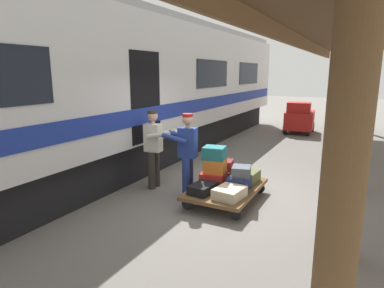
# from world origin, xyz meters

# --- Properties ---
(ground_plane) EXTENTS (60.00, 60.00, 0.00)m
(ground_plane) POSITION_xyz_m (0.00, 0.00, 0.00)
(ground_plane) COLOR slate
(platform_canopy) EXTENTS (3.20, 20.43, 3.56)m
(platform_canopy) POSITION_xyz_m (-2.22, 0.00, 3.25)
(platform_canopy) COLOR brown
(platform_canopy) RESTS_ON ground_plane
(train_car) EXTENTS (3.02, 20.83, 4.00)m
(train_car) POSITION_xyz_m (3.48, -0.00, 2.06)
(train_car) COLOR silver
(train_car) RESTS_ON ground_plane
(luggage_cart) EXTENTS (1.18, 1.84, 0.29)m
(luggage_cart) POSITION_xyz_m (-0.08, 0.29, 0.24)
(luggage_cart) COLOR brown
(luggage_cart) RESTS_ON ground_plane
(suitcase_navy_fabric) EXTENTS (0.38, 0.45, 0.25)m
(suitcase_navy_fabric) POSITION_xyz_m (-0.34, 0.29, 0.41)
(suitcase_navy_fabric) COLOR navy
(suitcase_navy_fabric) RESTS_ON luggage_cart
(suitcase_red_plastic) EXTENTS (0.53, 0.59, 0.27)m
(suitcase_red_plastic) POSITION_xyz_m (0.19, 0.29, 0.42)
(suitcase_red_plastic) COLOR #AD231E
(suitcase_red_plastic) RESTS_ON luggage_cart
(suitcase_olive_duffel) EXTENTS (0.43, 0.56, 0.22)m
(suitcase_olive_duffel) POSITION_xyz_m (-0.34, -0.21, 0.39)
(suitcase_olive_duffel) COLOR brown
(suitcase_olive_duffel) RESTS_ON luggage_cart
(suitcase_brown_leather) EXTENTS (0.57, 0.58, 0.21)m
(suitcase_brown_leather) POSITION_xyz_m (0.19, -0.21, 0.39)
(suitcase_brown_leather) COLOR brown
(suitcase_brown_leather) RESTS_ON luggage_cart
(suitcase_cream_canvas) EXTENTS (0.52, 0.62, 0.19)m
(suitcase_cream_canvas) POSITION_xyz_m (-0.34, 0.80, 0.38)
(suitcase_cream_canvas) COLOR beige
(suitcase_cream_canvas) RESTS_ON luggage_cart
(suitcase_black_hardshell) EXTENTS (0.44, 0.58, 0.17)m
(suitcase_black_hardshell) POSITION_xyz_m (0.19, 0.80, 0.37)
(suitcase_black_hardshell) COLOR black
(suitcase_black_hardshell) RESTS_ON luggage_cart
(suitcase_maroon_trunk) EXTENTS (0.47, 0.44, 0.19)m
(suitcase_maroon_trunk) POSITION_xyz_m (0.19, -0.18, 0.59)
(suitcase_maroon_trunk) COLOR maroon
(suitcase_maroon_trunk) RESTS_ON suitcase_brown_leather
(suitcase_slate_roller) EXTENTS (0.42, 0.45, 0.20)m
(suitcase_slate_roller) POSITION_xyz_m (-0.37, 0.25, 0.64)
(suitcase_slate_roller) COLOR #4C515B
(suitcase_slate_roller) RESTS_ON suitcase_navy_fabric
(suitcase_orange_carryall) EXTENTS (0.46, 0.49, 0.26)m
(suitcase_orange_carryall) POSITION_xyz_m (0.17, 0.28, 0.69)
(suitcase_orange_carryall) COLOR #CC6B23
(suitcase_orange_carryall) RESTS_ON suitcase_red_plastic
(suitcase_teal_softside) EXTENTS (0.47, 0.43, 0.25)m
(suitcase_teal_softside) POSITION_xyz_m (0.19, 0.28, 0.94)
(suitcase_teal_softside) COLOR #1E666B
(suitcase_teal_softside) RESTS_ON suitcase_orange_carryall
(porter_in_overalls) EXTENTS (0.70, 0.49, 1.70)m
(porter_in_overalls) POSITION_xyz_m (0.74, 0.39, 0.93)
(porter_in_overalls) COLOR navy
(porter_in_overalls) RESTS_ON ground_plane
(porter_by_door) EXTENTS (0.68, 0.45, 1.70)m
(porter_by_door) POSITION_xyz_m (1.61, 0.28, 0.93)
(porter_by_door) COLOR #332D28
(porter_by_door) RESTS_ON ground_plane
(baggage_tug) EXTENTS (1.24, 1.79, 1.30)m
(baggage_tug) POSITION_xyz_m (0.01, -8.15, 0.63)
(baggage_tug) COLOR #B21E19
(baggage_tug) RESTS_ON ground_plane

